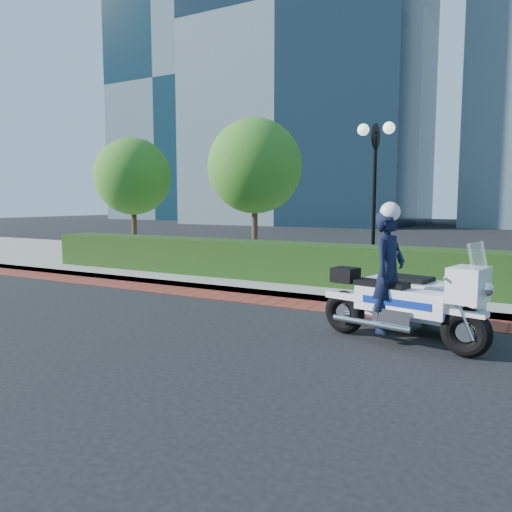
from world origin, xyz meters
The scene contains 10 objects.
ground centered at (0.00, 0.00, 0.00)m, with size 120.00×120.00×0.00m, color black.
brick_strip centered at (0.00, 1.50, 0.01)m, with size 60.00×1.00×0.01m, color maroon.
sidewalk centered at (0.00, 6.00, 0.07)m, with size 60.00×8.00×0.15m, color gray.
hedge_main centered at (0.00, 3.60, 0.65)m, with size 18.00×1.20×1.00m, color black.
lamppost centered at (1.00, 5.20, 2.96)m, with size 1.02×0.70×4.21m.
tree_a centered at (-9.00, 6.50, 3.22)m, with size 3.00×3.00×4.58m.
tree_b centered at (-3.50, 6.50, 3.43)m, with size 3.20×3.20×4.89m.
tower_left centered at (-16.00, 40.00, 20.00)m, with size 22.00×16.00×40.00m, color black.
tower_far_left centered at (-36.00, 46.00, 17.00)m, with size 16.00×14.00×34.00m, color black.
police_motorcycle centered at (3.10, -0.13, 0.77)m, with size 2.75×2.24×2.24m.
Camera 1 is at (4.93, -8.35, 2.25)m, focal length 35.00 mm.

